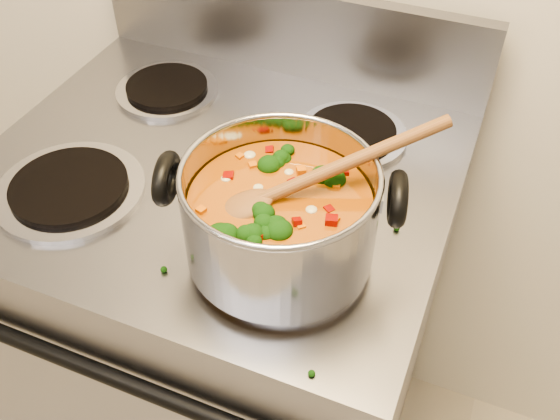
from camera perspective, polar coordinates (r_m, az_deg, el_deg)
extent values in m
cube|color=gray|center=(1.32, -4.29, -11.25)|extent=(0.73, 0.63, 0.92)
cube|color=gray|center=(1.16, 0.81, 16.07)|extent=(0.73, 0.03, 0.16)
cylinder|color=black|center=(0.89, -14.94, -14.60)|extent=(0.62, 0.02, 0.02)
cylinder|color=#A5A5AD|center=(0.97, -18.64, 1.75)|extent=(0.22, 0.22, 0.01)
cylinder|color=black|center=(0.97, -18.75, 2.10)|extent=(0.17, 0.17, 0.01)
cylinder|color=#A5A5AD|center=(0.83, 0.52, -4.26)|extent=(0.22, 0.22, 0.01)
cylinder|color=black|center=(0.82, 0.52, -3.89)|extent=(0.17, 0.17, 0.01)
cylinder|color=#A5A5AD|center=(1.15, -10.26, 10.72)|extent=(0.18, 0.18, 0.01)
cylinder|color=black|center=(1.14, -10.31, 11.05)|extent=(0.14, 0.14, 0.01)
cylinder|color=#A5A5AD|center=(1.03, 6.55, 6.83)|extent=(0.18, 0.18, 0.01)
cylinder|color=black|center=(1.03, 6.59, 7.19)|extent=(0.14, 0.14, 0.01)
cylinder|color=#9A9AA1|center=(0.77, 0.00, -0.38)|extent=(0.24, 0.24, 0.13)
torus|color=#9A9AA1|center=(0.73, 0.00, 3.28)|extent=(0.24, 0.24, 0.01)
cylinder|color=#97530D|center=(0.78, 0.00, -1.37)|extent=(0.23, 0.23, 0.09)
torus|color=black|center=(0.77, -10.33, 2.86)|extent=(0.04, 0.08, 0.08)
torus|color=black|center=(0.74, 10.69, 1.03)|extent=(0.04, 0.08, 0.08)
ellipsoid|color=black|center=(0.81, 0.81, 4.86)|extent=(0.04, 0.04, 0.03)
ellipsoid|color=black|center=(0.80, -0.15, 4.29)|extent=(0.04, 0.04, 0.03)
ellipsoid|color=black|center=(0.69, -3.17, -3.80)|extent=(0.04, 0.04, 0.03)
ellipsoid|color=black|center=(0.82, 2.61, 5.26)|extent=(0.04, 0.04, 0.03)
ellipsoid|color=black|center=(0.73, 6.71, -1.14)|extent=(0.04, 0.04, 0.03)
ellipsoid|color=black|center=(0.75, 5.35, 0.38)|extent=(0.04, 0.04, 0.03)
ellipsoid|color=black|center=(0.77, 1.66, 2.50)|extent=(0.04, 0.04, 0.03)
ellipsoid|color=maroon|center=(0.76, 2.55, 1.73)|extent=(0.01, 0.01, 0.01)
ellipsoid|color=maroon|center=(0.80, 5.22, 3.74)|extent=(0.01, 0.01, 0.01)
ellipsoid|color=maroon|center=(0.80, -2.14, 4.23)|extent=(0.01, 0.01, 0.01)
ellipsoid|color=maroon|center=(0.78, -0.23, 3.17)|extent=(0.01, 0.01, 0.01)
ellipsoid|color=maroon|center=(0.73, -4.67, -0.66)|extent=(0.01, 0.01, 0.01)
ellipsoid|color=maroon|center=(0.71, 0.11, -2.41)|extent=(0.01, 0.01, 0.01)
ellipsoid|color=maroon|center=(0.77, 5.44, 1.99)|extent=(0.01, 0.01, 0.01)
ellipsoid|color=maroon|center=(0.71, 0.62, -2.34)|extent=(0.01, 0.01, 0.01)
ellipsoid|color=maroon|center=(0.69, -0.93, -3.94)|extent=(0.01, 0.01, 0.01)
ellipsoid|color=maroon|center=(0.71, -2.85, -1.98)|extent=(0.01, 0.01, 0.01)
ellipsoid|color=maroon|center=(0.76, -2.26, 1.42)|extent=(0.01, 0.01, 0.01)
ellipsoid|color=maroon|center=(0.73, 6.61, -0.65)|extent=(0.01, 0.01, 0.01)
ellipsoid|color=maroon|center=(0.78, 4.87, 2.57)|extent=(0.01, 0.01, 0.01)
ellipsoid|color=maroon|center=(0.79, 5.30, 3.33)|extent=(0.01, 0.01, 0.01)
ellipsoid|color=#C65E0B|center=(0.73, -4.46, -0.53)|extent=(0.01, 0.01, 0.01)
ellipsoid|color=#C65E0B|center=(0.77, -1.46, 2.20)|extent=(0.01, 0.01, 0.01)
ellipsoid|color=#C65E0B|center=(0.82, 0.34, 5.18)|extent=(0.01, 0.01, 0.01)
ellipsoid|color=#C65E0B|center=(0.79, -2.94, 3.80)|extent=(0.01, 0.01, 0.01)
ellipsoid|color=#C65E0B|center=(0.70, -0.52, -3.40)|extent=(0.01, 0.01, 0.01)
ellipsoid|color=#C65E0B|center=(0.70, 3.80, -3.49)|extent=(0.01, 0.01, 0.01)
ellipsoid|color=#C65E0B|center=(0.73, 0.95, -0.57)|extent=(0.01, 0.01, 0.01)
ellipsoid|color=#C65E0B|center=(0.79, -5.18, 3.12)|extent=(0.01, 0.01, 0.01)
ellipsoid|color=#C65E0B|center=(0.70, -5.16, -3.06)|extent=(0.01, 0.01, 0.01)
ellipsoid|color=#CDC18D|center=(0.71, -0.64, -2.42)|extent=(0.02, 0.02, 0.01)
ellipsoid|color=#CDC18D|center=(0.75, -6.20, 0.36)|extent=(0.02, 0.02, 0.01)
ellipsoid|color=#CDC18D|center=(0.82, -1.36, 5.19)|extent=(0.02, 0.02, 0.01)
ellipsoid|color=#CDC18D|center=(0.73, 0.75, -0.40)|extent=(0.02, 0.02, 0.01)
ellipsoid|color=#CDC18D|center=(0.72, -6.19, -1.88)|extent=(0.02, 0.02, 0.01)
ellipsoid|color=#CDC18D|center=(0.71, 3.72, -2.32)|extent=(0.02, 0.02, 0.01)
ellipsoid|color=#CDC18D|center=(0.77, 3.87, 2.49)|extent=(0.02, 0.02, 0.01)
ellipsoid|color=brown|center=(0.75, -3.32, 0.30)|extent=(0.09, 0.09, 0.04)
cylinder|color=brown|center=(0.75, 6.14, 4.25)|extent=(0.21, 0.18, 0.09)
ellipsoid|color=black|center=(0.93, -4.66, 2.24)|extent=(0.01, 0.01, 0.01)
ellipsoid|color=black|center=(0.75, -4.57, -12.14)|extent=(0.01, 0.01, 0.01)
ellipsoid|color=black|center=(0.89, 7.85, -0.38)|extent=(0.01, 0.01, 0.01)
ellipsoid|color=black|center=(0.94, -9.85, 2.25)|extent=(0.01, 0.01, 0.01)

